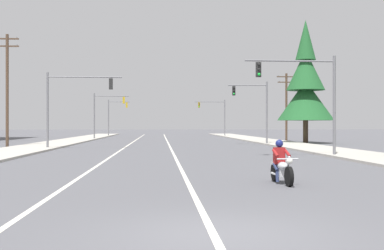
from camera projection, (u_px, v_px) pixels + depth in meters
name	position (u px, v px, depth m)	size (l,w,h in m)	color
ground_plane	(216.00, 233.00, 9.15)	(400.00, 400.00, 0.00)	#515156
lane_stripe_center	(168.00, 143.00, 54.05)	(0.16, 100.00, 0.01)	beige
lane_stripe_left	(131.00, 143.00, 53.80)	(0.16, 100.00, 0.01)	beige
sidewalk_kerb_right	(286.00, 144.00, 49.81)	(4.40, 110.00, 0.14)	#ADA89E
sidewalk_kerb_left	(50.00, 145.00, 48.33)	(4.40, 110.00, 0.14)	#ADA89E
motorcycle_with_rider	(281.00, 166.00, 16.86)	(0.70, 2.19, 1.46)	black
traffic_signal_near_right	(308.00, 89.00, 30.92)	(5.66, 0.47, 6.20)	slate
traffic_signal_near_left	(70.00, 98.00, 41.14)	(6.07, 0.40, 6.20)	slate
traffic_signal_mid_right	(256.00, 104.00, 49.80)	(3.91, 0.44, 6.20)	slate
traffic_signal_mid_left	(104.00, 109.00, 68.50)	(4.73, 0.57, 6.20)	slate
traffic_signal_far_right	(216.00, 112.00, 85.85)	(5.26, 0.54, 6.20)	slate
traffic_signal_far_left	(115.00, 113.00, 85.41)	(3.67, 0.50, 6.20)	slate
utility_pole_left_near	(7.00, 87.00, 44.51)	(2.02, 0.26, 9.93)	#4C3828
utility_pole_right_far	(286.00, 104.00, 60.48)	(2.30, 0.26, 8.10)	#4C3828
conifer_tree_right_verge_far	(306.00, 87.00, 53.69)	(5.95, 5.95, 13.10)	#423023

